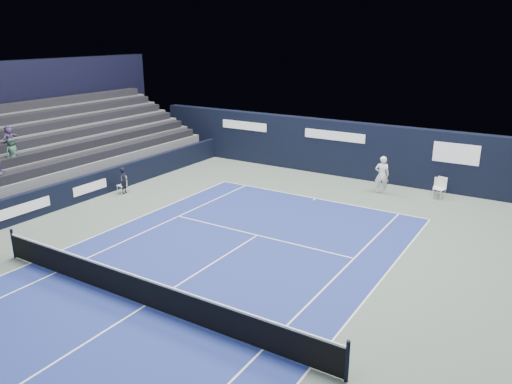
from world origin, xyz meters
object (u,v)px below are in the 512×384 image
(folding_chair_back_b, at_px, (438,185))
(tennis_player, at_px, (382,175))
(line_judge_chair, at_px, (123,183))
(tennis_net, at_px, (144,291))
(folding_chair_back_a, at_px, (441,186))

(folding_chair_back_b, relative_size, tennis_player, 0.45)
(line_judge_chair, xyz_separation_m, tennis_net, (8.72, -7.55, -0.00))
(folding_chair_back_a, relative_size, line_judge_chair, 1.20)
(tennis_net, xyz_separation_m, tennis_player, (2.41, 14.44, 0.46))
(folding_chair_back_a, xyz_separation_m, tennis_net, (-5.16, -15.13, -0.11))
(tennis_net, bearing_deg, line_judge_chair, 139.12)
(folding_chair_back_b, relative_size, tennis_net, 0.07)
(folding_chair_back_b, bearing_deg, line_judge_chair, -153.96)
(folding_chair_back_b, height_order, line_judge_chair, line_judge_chair)
(folding_chair_back_a, bearing_deg, folding_chair_back_b, 130.43)
(folding_chair_back_b, xyz_separation_m, line_judge_chair, (-13.62, -8.17, 0.02))
(folding_chair_back_a, height_order, line_judge_chair, folding_chair_back_a)
(tennis_player, bearing_deg, line_judge_chair, -148.22)
(folding_chair_back_a, distance_m, folding_chair_back_b, 0.65)
(folding_chair_back_a, bearing_deg, line_judge_chair, -134.78)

